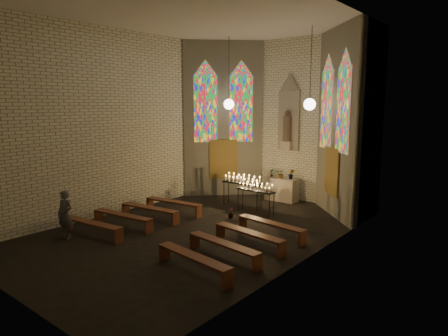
% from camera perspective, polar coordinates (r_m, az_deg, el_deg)
% --- Properties ---
extents(floor, '(12.00, 12.00, 0.00)m').
position_cam_1_polar(floor, '(13.61, -3.82, -8.93)').
color(floor, black).
rests_on(floor, ground).
extents(room, '(8.22, 12.43, 7.00)m').
position_cam_1_polar(room, '(15.58, 4.55, 7.27)').
color(room, beige).
rests_on(room, ground).
extents(altar, '(1.40, 0.60, 1.00)m').
position_cam_1_polar(altar, '(17.72, 8.24, -3.05)').
color(altar, '#B6A994').
rests_on(altar, ground).
extents(flower_vase_left, '(0.19, 0.13, 0.35)m').
position_cam_1_polar(flower_vase_left, '(17.89, 6.81, -0.70)').
color(flower_vase_left, '#4C723F').
rests_on(flower_vase_left, altar).
extents(flower_vase_center, '(0.45, 0.42, 0.41)m').
position_cam_1_polar(flower_vase_center, '(17.59, 8.15, -0.79)').
color(flower_vase_center, '#4C723F').
rests_on(flower_vase_center, altar).
extents(flower_vase_right, '(0.30, 0.28, 0.45)m').
position_cam_1_polar(flower_vase_right, '(17.44, 9.60, -0.86)').
color(flower_vase_right, '#4C723F').
rests_on(flower_vase_right, altar).
extents(aisle_flower_pot, '(0.27, 0.27, 0.39)m').
position_cam_1_polar(aisle_flower_pot, '(14.99, 0.97, -6.42)').
color(aisle_flower_pot, '#4C723F').
rests_on(aisle_flower_pot, ground).
extents(votive_stand_left, '(1.77, 0.46, 1.29)m').
position_cam_1_polar(votive_stand_left, '(16.32, 2.64, -1.85)').
color(votive_stand_left, black).
rests_on(votive_stand_left, ground).
extents(votive_stand_right, '(1.61, 0.45, 1.17)m').
position_cam_1_polar(votive_stand_right, '(15.42, 4.55, -2.90)').
color(votive_stand_right, black).
rests_on(votive_stand_right, ground).
extents(pew_left_0, '(2.53, 0.64, 0.48)m').
position_cam_1_polar(pew_left_0, '(15.72, -7.26, -5.01)').
color(pew_left_0, '#552918').
rests_on(pew_left_0, ground).
extents(pew_right_0, '(2.53, 0.64, 0.48)m').
position_cam_1_polar(pew_right_0, '(12.97, 6.69, -8.08)').
color(pew_right_0, '#552918').
rests_on(pew_right_0, ground).
extents(pew_left_1, '(2.53, 0.64, 0.48)m').
position_cam_1_polar(pew_left_1, '(14.95, -10.59, -5.84)').
color(pew_left_1, '#552918').
rests_on(pew_left_1, ground).
extents(pew_right_1, '(2.53, 0.64, 0.48)m').
position_cam_1_polar(pew_right_1, '(12.02, 3.58, -9.44)').
color(pew_right_1, '#552918').
rests_on(pew_right_1, ground).
extents(pew_left_2, '(2.53, 0.64, 0.48)m').
position_cam_1_polar(pew_left_2, '(14.23, -14.29, -6.74)').
color(pew_left_2, '#552918').
rests_on(pew_left_2, ground).
extents(pew_right_2, '(2.53, 0.64, 0.48)m').
position_cam_1_polar(pew_right_2, '(11.12, -0.08, -10.99)').
color(pew_right_2, '#552918').
rests_on(pew_right_2, ground).
extents(pew_left_3, '(2.53, 0.64, 0.48)m').
position_cam_1_polar(pew_left_3, '(13.59, -18.38, -7.69)').
color(pew_left_3, '#552918').
rests_on(pew_left_3, ground).
extents(pew_right_3, '(2.53, 0.64, 0.48)m').
position_cam_1_polar(pew_right_3, '(10.28, -4.40, -12.75)').
color(pew_right_3, '#552918').
rests_on(pew_right_3, ground).
extents(visitor, '(0.64, 0.50, 1.55)m').
position_cam_1_polar(visitor, '(13.59, -21.74, -6.20)').
color(visitor, '#464750').
rests_on(visitor, ground).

